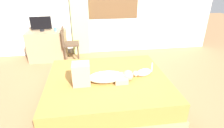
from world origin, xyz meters
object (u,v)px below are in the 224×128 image
bed (108,89)px  cat (143,72)px  cup (55,29)px  desk (48,45)px  person_lying (100,76)px  chair_by_desk (68,42)px  tv_monitor (41,24)px

bed → cat: (0.58, -0.02, 0.28)m
bed → cup: (-1.04, 1.90, 0.58)m
cat → desk: desk is taller
person_lying → chair_by_desk: size_ratio=1.09×
cat → desk: 2.73m
chair_by_desk → bed: bearing=-66.4°
desk → cat: bearing=-46.7°
cat → tv_monitor: size_ratio=0.73×
tv_monitor → desk: bearing=0.0°
cat → chair_by_desk: bearing=127.3°
person_lying → cup: (-0.91, 2.02, 0.25)m
desk → tv_monitor: 0.56m
bed → desk: size_ratio=2.21×
person_lying → tv_monitor: size_ratio=1.95×
desk → tv_monitor: (-0.08, 0.00, 0.55)m
desk → cup: (0.25, -0.06, 0.42)m
cat → chair_by_desk: 2.21m
bed → chair_by_desk: 1.92m
tv_monitor → cat: bearing=-45.6°
cat → desk: (-1.87, 1.98, -0.12)m
cup → chair_by_desk: (0.28, -0.16, -0.28)m
desk → cup: size_ratio=9.65×
person_lying → cup: 2.23m
bed → cup: size_ratio=21.35×
tv_monitor → chair_by_desk: size_ratio=0.56×
cat → person_lying: bearing=-172.1°
cup → person_lying: bearing=-65.8°
tv_monitor → chair_by_desk: tv_monitor is taller
person_lying → chair_by_desk: 1.96m
cat → bed: bearing=177.8°
person_lying → cat: bearing=7.9°
person_lying → bed: bearing=42.9°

